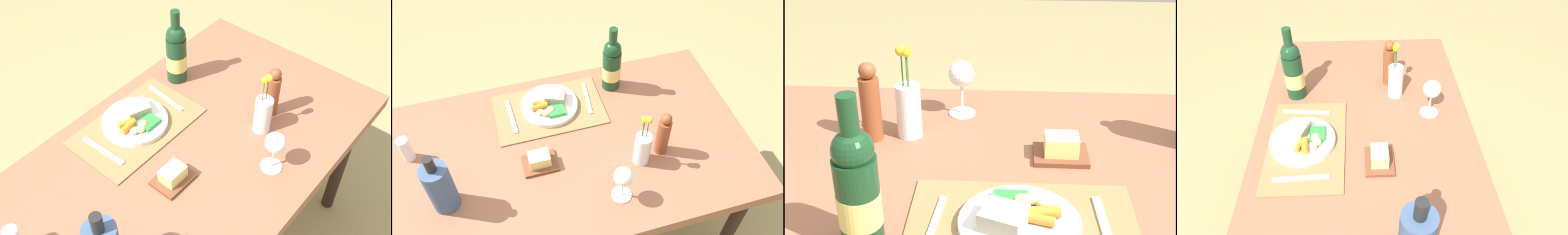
% 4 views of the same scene
% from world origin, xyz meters
% --- Properties ---
extents(dining_table, '(1.41, 0.83, 0.70)m').
position_xyz_m(dining_table, '(0.00, 0.00, 0.64)').
color(dining_table, '#8E573F').
rests_on(dining_table, ground_plane).
extents(placemat, '(0.46, 0.28, 0.01)m').
position_xyz_m(placemat, '(0.04, -0.22, 0.71)').
color(placemat, olive).
rests_on(placemat, dining_table).
extents(dinner_plate, '(0.24, 0.24, 0.06)m').
position_xyz_m(dinner_plate, '(0.03, -0.23, 0.72)').
color(dinner_plate, silver).
rests_on(dinner_plate, placemat).
extents(fork, '(0.03, 0.19, 0.00)m').
position_xyz_m(fork, '(-0.14, -0.23, 0.71)').
color(fork, silver).
rests_on(fork, placemat).
extents(knife, '(0.03, 0.19, 0.00)m').
position_xyz_m(knife, '(0.20, -0.22, 0.71)').
color(knife, silver).
rests_on(knife, placemat).
extents(flower_vase, '(0.06, 0.06, 0.24)m').
position_xyz_m(flower_vase, '(-0.25, 0.13, 0.78)').
color(flower_vase, silver).
rests_on(flower_vase, dining_table).
extents(wine_bottle, '(0.08, 0.08, 0.31)m').
position_xyz_m(wine_bottle, '(-0.26, -0.29, 0.83)').
color(wine_bottle, '#153B1F').
rests_on(wine_bottle, dining_table).
extents(butter_dish, '(0.13, 0.10, 0.06)m').
position_xyz_m(butter_dish, '(0.13, 0.04, 0.73)').
color(butter_dish, brown).
rests_on(butter_dish, dining_table).
extents(pepper_mill, '(0.05, 0.05, 0.21)m').
position_xyz_m(pepper_mill, '(-0.34, 0.11, 0.80)').
color(pepper_mill, brown).
rests_on(pepper_mill, dining_table).
extents(wine_glass, '(0.07, 0.07, 0.16)m').
position_xyz_m(wine_glass, '(-0.12, 0.26, 0.81)').
color(wine_glass, white).
rests_on(wine_glass, dining_table).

